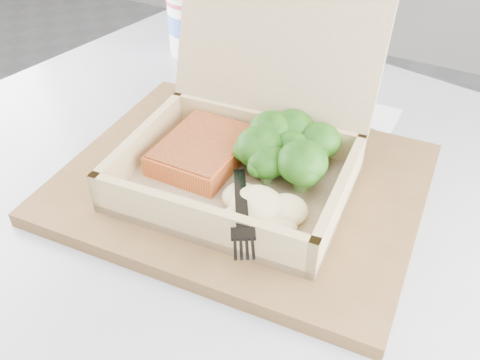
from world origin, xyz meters
The scene contains 10 objects.
floor centered at (0.00, 0.00, 0.00)m, with size 4.00×4.00×0.00m, color gray.
cafe_table centered at (0.57, -0.06, 0.56)m, with size 1.01×1.01×0.76m.
serving_tray centered at (0.59, -0.02, 0.76)m, with size 0.39×0.31×0.02m, color brown.
takeout_container centered at (0.59, 0.00, 0.83)m, with size 0.26×0.27×0.22m.
salmon_fillet centered at (0.55, -0.02, 0.80)m, with size 0.09×0.11×0.02m, color #D05F28.
broccoli_pile centered at (0.64, 0.01, 0.80)m, with size 0.12×0.12×0.04m, color #2F7119, non-canonical shape.
mashed_potatoes centered at (0.64, -0.08, 0.80)m, with size 0.09×0.08×0.03m, color beige.
plastic_fork centered at (0.62, -0.07, 0.81)m, with size 0.09×0.14×0.02m.
paper_cup centered at (0.36, 0.26, 0.81)m, with size 0.08×0.08×0.10m.
receipt centered at (0.68, 0.16, 0.76)m, with size 0.08×0.14×0.00m, color white.
Camera 1 is at (0.81, -0.44, 1.15)m, focal length 40.00 mm.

